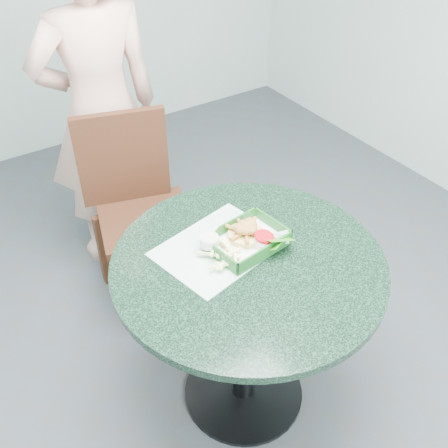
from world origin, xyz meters
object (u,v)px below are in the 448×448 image
sauce_ramekin (208,242)px  dining_chair (136,198)px  crab_sandwich (247,234)px  cafe_table (247,299)px  diner_person (98,93)px  food_basket (247,247)px

sauce_ramekin → dining_chair: bearing=86.5°
dining_chair → crab_sandwich: dining_chair is taller
dining_chair → crab_sandwich: (0.09, -0.77, 0.27)m
dining_chair → cafe_table: bearing=-71.5°
diner_person → food_basket: 1.13m
cafe_table → diner_person: bearing=91.5°
diner_person → crab_sandwich: 1.10m
dining_chair → crab_sandwich: 0.82m
cafe_table → diner_person: 1.23m
crab_sandwich → food_basket: bearing=-127.1°
dining_chair → sauce_ramekin: 0.78m
diner_person → food_basket: size_ratio=7.17×
food_basket → sauce_ramekin: 0.14m
cafe_table → food_basket: (0.04, 0.06, 0.19)m
food_basket → sauce_ramekin: sauce_ramekin is taller
dining_chair → food_basket: size_ratio=3.56×
food_basket → crab_sandwich: (0.02, 0.02, 0.03)m
dining_chair → diner_person: (0.01, 0.32, 0.40)m
food_basket → diner_person: bearing=93.5°
cafe_table → dining_chair: dining_chair is taller
cafe_table → diner_person: diner_person is taller
food_basket → crab_sandwich: crab_sandwich is taller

